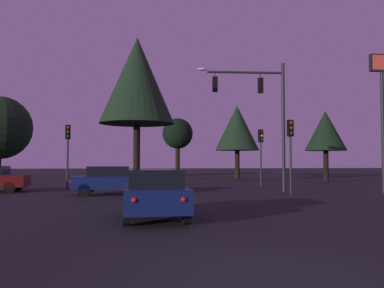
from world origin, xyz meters
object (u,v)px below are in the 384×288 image
(traffic_light_corner_right, at_px, (291,141))
(tree_behind_sign, at_px, (325,131))
(traffic_signal_mast_arm, at_px, (261,104))
(tree_lot_edge, at_px, (237,128))
(tree_center_horizon, at_px, (137,81))
(traffic_light_corner_left, at_px, (261,146))
(car_nearside_lane, at_px, (154,193))
(store_sign_illuminated, at_px, (382,92))
(tree_right_cluster, at_px, (0,128))
(traffic_light_median, at_px, (68,144))
(tree_left_far, at_px, (178,134))
(car_crossing_left, at_px, (111,180))

(traffic_light_corner_right, height_order, tree_behind_sign, tree_behind_sign)
(traffic_signal_mast_arm, distance_m, tree_behind_sign, 15.25)
(traffic_signal_mast_arm, relative_size, tree_lot_edge, 0.99)
(traffic_signal_mast_arm, bearing_deg, tree_center_horizon, 145.54)
(traffic_light_corner_left, bearing_deg, tree_behind_sign, 41.48)
(car_nearside_lane, bearing_deg, store_sign_illuminated, 32.96)
(traffic_signal_mast_arm, xyz_separation_m, tree_right_cluster, (-20.36, 16.85, -0.19))
(traffic_light_median, relative_size, car_nearside_lane, 0.98)
(traffic_signal_mast_arm, height_order, store_sign_illuminated, store_sign_illuminated)
(car_nearside_lane, xyz_separation_m, tree_lot_edge, (9.72, 28.61, 4.54))
(car_nearside_lane, relative_size, tree_left_far, 0.65)
(traffic_light_corner_right, xyz_separation_m, car_crossing_left, (-9.66, 1.09, -2.08))
(traffic_light_corner_left, distance_m, tree_lot_edge, 14.16)
(tree_left_far, relative_size, tree_lot_edge, 0.83)
(store_sign_illuminated, relative_size, tree_right_cluster, 0.99)
(store_sign_illuminated, distance_m, tree_behind_sign, 14.04)
(tree_left_far, bearing_deg, car_crossing_left, -105.21)
(store_sign_illuminated, bearing_deg, tree_right_cluster, 145.13)
(car_crossing_left, relative_size, tree_center_horizon, 0.38)
(traffic_light_corner_left, bearing_deg, car_nearside_lane, -118.45)
(traffic_light_median, relative_size, car_crossing_left, 1.01)
(traffic_signal_mast_arm, height_order, car_crossing_left, traffic_signal_mast_arm)
(traffic_signal_mast_arm, height_order, tree_left_far, traffic_signal_mast_arm)
(traffic_signal_mast_arm, height_order, traffic_light_corner_left, traffic_signal_mast_arm)
(traffic_signal_mast_arm, relative_size, store_sign_illuminated, 0.97)
(car_crossing_left, relative_size, tree_right_cluster, 0.51)
(traffic_light_corner_left, relative_size, tree_center_horizon, 0.38)
(traffic_light_corner_left, distance_m, car_nearside_lane, 16.93)
(store_sign_illuminated, xyz_separation_m, tree_left_far, (-9.73, 21.16, -1.01))
(traffic_light_corner_left, height_order, tree_behind_sign, tree_behind_sign)
(car_nearside_lane, distance_m, tree_center_horizon, 16.94)
(traffic_light_corner_right, height_order, tree_right_cluster, tree_right_cluster)
(traffic_light_corner_right, height_order, tree_left_far, tree_left_far)
(tree_left_far, bearing_deg, traffic_signal_mast_arm, -80.61)
(traffic_light_median, height_order, tree_lot_edge, tree_lot_edge)
(tree_right_cluster, bearing_deg, traffic_signal_mast_arm, -39.62)
(traffic_signal_mast_arm, bearing_deg, tree_left_far, 99.39)
(traffic_signal_mast_arm, height_order, car_nearside_lane, traffic_signal_mast_arm)
(traffic_light_corner_left, relative_size, tree_right_cluster, 0.51)
(traffic_light_corner_right, xyz_separation_m, tree_left_far, (-4.12, 21.45, 1.85))
(traffic_light_corner_right, bearing_deg, tree_center_horizon, 138.93)
(tree_lot_edge, bearing_deg, traffic_light_corner_left, -97.06)
(car_crossing_left, bearing_deg, traffic_light_median, 126.18)
(store_sign_illuminated, relative_size, tree_center_horizon, 0.75)
(car_nearside_lane, xyz_separation_m, tree_left_far, (3.54, 29.76, 3.93))
(traffic_signal_mast_arm, distance_m, tree_lot_edge, 18.36)
(car_crossing_left, distance_m, tree_left_far, 21.47)
(tree_left_far, height_order, tree_right_cluster, tree_right_cluster)
(car_nearside_lane, bearing_deg, car_crossing_left, 102.02)
(traffic_light_median, relative_size, tree_lot_edge, 0.53)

